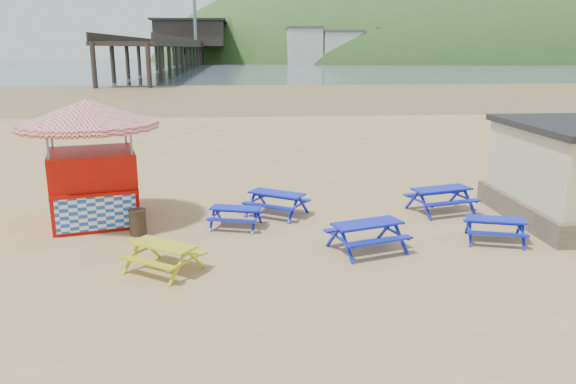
{
  "coord_description": "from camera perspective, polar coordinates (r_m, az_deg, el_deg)",
  "views": [
    {
      "loc": [
        -1.8,
        -15.56,
        5.4
      ],
      "look_at": [
        -0.36,
        1.5,
        1.0
      ],
      "focal_mm": 35.0,
      "sensor_mm": 36.0,
      "label": 1
    }
  ],
  "objects": [
    {
      "name": "picnic_table_blue_d",
      "position": [
        15.53,
        8.03,
        -4.5
      ],
      "size": [
        2.31,
        2.07,
        0.81
      ],
      "rotation": [
        0.0,
        0.0,
        0.32
      ],
      "color": "#072DAE",
      "rests_on": "ground"
    },
    {
      "name": "picnic_table_blue_b",
      "position": [
        18.63,
        -1.15,
        -1.2
      ],
      "size": [
        2.35,
        2.24,
        0.77
      ],
      "rotation": [
        0.0,
        0.0,
        -0.57
      ],
      "color": "#072DAE",
      "rests_on": "ground"
    },
    {
      "name": "ground",
      "position": [
        16.57,
        1.69,
        -4.61
      ],
      "size": [
        400.0,
        400.0,
        0.0
      ],
      "primitive_type": "plane",
      "color": "tan",
      "rests_on": "ground"
    },
    {
      "name": "picnic_table_blue_c",
      "position": [
        19.66,
        15.26,
        -0.79
      ],
      "size": [
        2.34,
        2.06,
        0.83
      ],
      "rotation": [
        0.0,
        0.0,
        0.26
      ],
      "color": "#072DAE",
      "rests_on": "ground"
    },
    {
      "name": "pier",
      "position": [
        194.47,
        -9.91,
        14.23
      ],
      "size": [
        24.0,
        220.0,
        39.29
      ],
      "color": "black",
      "rests_on": "ground"
    },
    {
      "name": "ice_cream_kiosk",
      "position": [
        18.49,
        -19.44,
        4.44
      ],
      "size": [
        5.35,
        5.35,
        3.91
      ],
      "rotation": [
        0.0,
        0.0,
        0.26
      ],
      "color": "#A40A03",
      "rests_on": "ground"
    },
    {
      "name": "picnic_table_yellow",
      "position": [
        14.36,
        -12.53,
        -6.51
      ],
      "size": [
        2.18,
        2.1,
        0.71
      ],
      "rotation": [
        0.0,
        0.0,
        -0.6
      ],
      "color": "#91B40F",
      "rests_on": "ground"
    },
    {
      "name": "headland_town",
      "position": [
        262.31,
        15.94,
        10.54
      ],
      "size": [
        264.0,
        144.0,
        108.0
      ],
      "color": "#2D4C1E",
      "rests_on": "ground"
    },
    {
      "name": "wet_sand",
      "position": [
        70.79,
        -3.41,
        10.02
      ],
      "size": [
        400.0,
        400.0,
        0.0
      ],
      "primitive_type": "plane",
      "color": "olive",
      "rests_on": "ground"
    },
    {
      "name": "sea",
      "position": [
        185.65,
        -4.38,
        12.72
      ],
      "size": [
        400.0,
        400.0,
        0.0
      ],
      "primitive_type": "plane",
      "color": "#485B68",
      "rests_on": "ground"
    },
    {
      "name": "picnic_table_blue_a",
      "position": [
        17.44,
        -5.33,
        -2.58
      ],
      "size": [
        1.8,
        1.59,
        0.64
      ],
      "rotation": [
        0.0,
        0.0,
        -0.27
      ],
      "color": "#072DAE",
      "rests_on": "ground"
    },
    {
      "name": "litter_bin",
      "position": [
        17.25,
        -15.01,
        -2.97
      ],
      "size": [
        0.53,
        0.53,
        0.78
      ],
      "color": "#362A19",
      "rests_on": "ground"
    },
    {
      "name": "picnic_table_blue_e",
      "position": [
        17.17,
        20.26,
        -3.64
      ],
      "size": [
        1.94,
        1.72,
        0.69
      ],
      "rotation": [
        0.0,
        0.0,
        -0.28
      ],
      "color": "#072DAE",
      "rests_on": "ground"
    }
  ]
}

